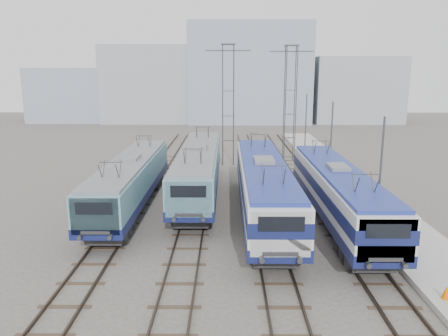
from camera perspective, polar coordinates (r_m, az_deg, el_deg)
ground at (r=24.06m, az=0.64°, el=-10.55°), size 160.00×160.00×0.00m
platform at (r=33.18m, az=18.54°, el=-4.38°), size 4.00×70.00×0.30m
locomotive_far_left at (r=30.74m, az=-12.10°, el=-1.45°), size 2.73×17.21×3.24m
locomotive_center_left at (r=33.07m, az=-3.33°, el=0.02°), size 2.90×18.32×3.45m
locomotive_center_right at (r=28.05m, az=5.21°, el=-2.10°), size 2.95×18.64×3.50m
locomotive_far_right at (r=27.94m, az=14.61°, el=-2.80°), size 2.77×17.49×3.29m
catenary_tower_west at (r=44.22m, az=0.54°, el=8.92°), size 4.50×1.20×12.00m
catenary_tower_east at (r=46.69m, az=8.63°, el=8.97°), size 4.50×1.20×12.00m
mast_front at (r=26.34m, az=19.70°, el=-1.24°), size 0.12×0.12×7.00m
mast_mid at (r=37.64m, az=13.79°, el=3.11°), size 0.12×0.12×7.00m
mast_rear at (r=49.28m, az=10.62°, el=5.41°), size 0.12×0.12×7.00m
safety_cone at (r=20.69m, az=27.04°, el=-14.23°), size 0.35×0.35×0.59m
building_west at (r=85.31m, az=-9.14°, el=10.75°), size 18.00×12.00×14.00m
building_center at (r=84.24m, az=3.26°, el=12.23°), size 22.00×14.00×18.00m
building_east at (r=87.59m, az=16.61°, el=9.79°), size 16.00×12.00×12.00m
building_far_west at (r=89.40m, az=-19.39°, el=9.00°), size 14.00×10.00×10.00m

